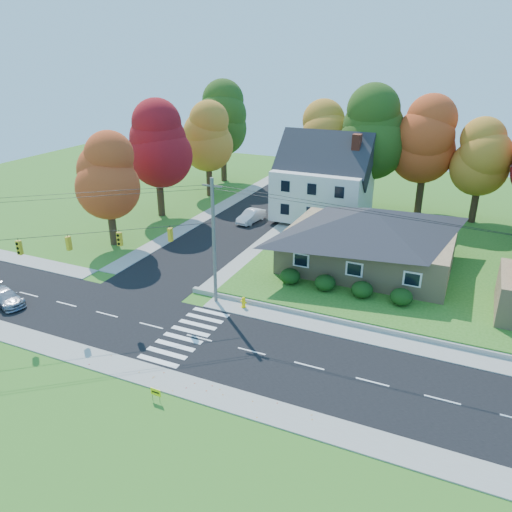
{
  "coord_description": "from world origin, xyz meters",
  "views": [
    {
      "loc": [
        15.77,
        -25.39,
        18.59
      ],
      "look_at": [
        0.71,
        8.0,
        3.24
      ],
      "focal_mm": 35.0,
      "sensor_mm": 36.0,
      "label": 1
    }
  ],
  "objects_px": {
    "white_car": "(251,216)",
    "ranch_house": "(369,237)",
    "fire_hydrant": "(244,303)",
    "silver_sedan": "(5,297)"
  },
  "relations": [
    {
      "from": "white_car",
      "to": "fire_hydrant",
      "type": "relative_size",
      "value": 4.69
    },
    {
      "from": "ranch_house",
      "to": "silver_sedan",
      "type": "bearing_deg",
      "value": -143.63
    },
    {
      "from": "ranch_house",
      "to": "silver_sedan",
      "type": "height_order",
      "value": "ranch_house"
    },
    {
      "from": "fire_hydrant",
      "to": "white_car",
      "type": "bearing_deg",
      "value": 113.15
    },
    {
      "from": "silver_sedan",
      "to": "white_car",
      "type": "distance_m",
      "value": 27.49
    },
    {
      "from": "ranch_house",
      "to": "white_car",
      "type": "xyz_separation_m",
      "value": [
        -15.12,
        8.01,
        -2.54
      ]
    },
    {
      "from": "ranch_house",
      "to": "silver_sedan",
      "type": "xyz_separation_m",
      "value": [
        -24.31,
        -17.9,
        -2.65
      ]
    },
    {
      "from": "silver_sedan",
      "to": "white_car",
      "type": "relative_size",
      "value": 0.96
    },
    {
      "from": "ranch_house",
      "to": "fire_hydrant",
      "type": "xyz_separation_m",
      "value": [
        -7.07,
        -10.81,
        -2.83
      ]
    },
    {
      "from": "white_car",
      "to": "ranch_house",
      "type": "bearing_deg",
      "value": -19.85
    }
  ]
}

